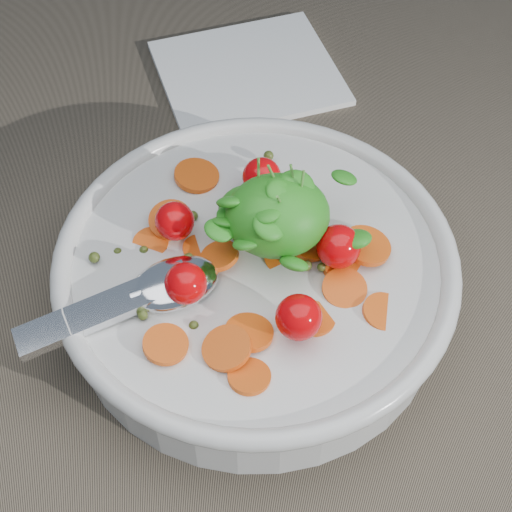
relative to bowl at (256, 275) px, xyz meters
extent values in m
plane|color=#766854|center=(-0.03, 0.03, -0.04)|extent=(6.00, 6.00, 0.00)
cylinder|color=silver|center=(0.00, 0.00, -0.01)|extent=(0.28, 0.28, 0.05)
torus|color=silver|center=(0.00, 0.00, 0.02)|extent=(0.30, 0.30, 0.02)
cylinder|color=silver|center=(0.00, 0.00, -0.03)|extent=(0.14, 0.14, 0.01)
cylinder|color=brown|center=(0.00, 0.00, -0.01)|extent=(0.26, 0.26, 0.04)
cylinder|color=#DE5712|center=(-0.04, 0.02, 0.02)|extent=(0.03, 0.03, 0.01)
cylinder|color=#DE5712|center=(0.06, -0.03, 0.02)|extent=(0.04, 0.04, 0.01)
cylinder|color=#DE5712|center=(-0.01, -0.06, 0.02)|extent=(0.05, 0.05, 0.01)
cylinder|color=#DE5712|center=(0.06, -0.02, 0.02)|extent=(0.04, 0.04, 0.01)
cylinder|color=#DE5712|center=(-0.03, 0.00, 0.03)|extent=(0.03, 0.04, 0.02)
cylinder|color=#DE5712|center=(0.03, -0.06, 0.02)|extent=(0.04, 0.04, 0.01)
cylinder|color=#DE5712|center=(0.02, 0.00, 0.02)|extent=(0.04, 0.04, 0.01)
cylinder|color=#DE5712|center=(-0.03, -0.08, 0.02)|extent=(0.03, 0.03, 0.01)
cylinder|color=#DE5712|center=(0.08, 0.00, 0.03)|extent=(0.05, 0.05, 0.01)
cylinder|color=#DE5712|center=(0.04, 0.01, 0.03)|extent=(0.04, 0.04, 0.02)
cylinder|color=#DE5712|center=(-0.02, -0.10, 0.02)|extent=(0.04, 0.04, 0.01)
cylinder|color=#DE5712|center=(0.08, -0.06, 0.02)|extent=(0.03, 0.03, 0.01)
cylinder|color=#DE5712|center=(-0.04, 0.09, 0.02)|extent=(0.04, 0.04, 0.01)
cylinder|color=#DE5712|center=(-0.08, 0.02, 0.02)|extent=(0.04, 0.04, 0.01)
cylinder|color=#DE5712|center=(-0.06, 0.04, 0.03)|extent=(0.04, 0.04, 0.02)
cylinder|color=#DE5712|center=(-0.07, -0.07, 0.02)|extent=(0.04, 0.04, 0.01)
sphere|color=#3A4717|center=(-0.08, 0.02, 0.02)|extent=(0.01, 0.01, 0.01)
sphere|color=#3A4717|center=(-0.04, 0.04, 0.02)|extent=(0.01, 0.01, 0.01)
sphere|color=#3A4717|center=(0.05, 0.03, 0.02)|extent=(0.01, 0.01, 0.01)
sphere|color=#3A4717|center=(-0.05, -0.05, 0.02)|extent=(0.01, 0.01, 0.01)
sphere|color=#3A4717|center=(-0.12, 0.01, 0.02)|extent=(0.01, 0.01, 0.01)
sphere|color=#3A4717|center=(0.05, -0.02, 0.03)|extent=(0.01, 0.01, 0.01)
sphere|color=#3A4717|center=(0.03, -0.01, 0.03)|extent=(0.01, 0.01, 0.01)
sphere|color=#3A4717|center=(-0.05, 0.00, 0.03)|extent=(0.01, 0.01, 0.01)
sphere|color=#3A4717|center=(0.06, -0.01, 0.02)|extent=(0.01, 0.01, 0.01)
sphere|color=#3A4717|center=(0.03, -0.05, 0.02)|extent=(0.01, 0.01, 0.01)
sphere|color=#3A4717|center=(0.02, 0.10, 0.03)|extent=(0.01, 0.01, 0.01)
sphere|color=#3A4717|center=(0.05, 0.02, 0.02)|extent=(0.01, 0.01, 0.01)
sphere|color=#3A4717|center=(-0.08, -0.04, 0.02)|extent=(0.01, 0.01, 0.01)
sphere|color=#3A4717|center=(-0.06, 0.05, 0.02)|extent=(0.01, 0.01, 0.01)
sphere|color=#3A4717|center=(-0.10, 0.02, 0.02)|extent=(0.01, 0.01, 0.01)
sphere|color=#C30207|center=(0.06, -0.01, 0.04)|extent=(0.03, 0.03, 0.03)
sphere|color=#C30207|center=(0.01, 0.06, 0.04)|extent=(0.03, 0.03, 0.03)
sphere|color=#C30207|center=(-0.06, 0.03, 0.04)|extent=(0.03, 0.03, 0.03)
sphere|color=#C30207|center=(-0.05, -0.03, 0.04)|extent=(0.03, 0.03, 0.03)
sphere|color=#C30207|center=(0.02, -0.07, 0.04)|extent=(0.03, 0.03, 0.03)
ellipsoid|color=green|center=(0.02, 0.01, 0.05)|extent=(0.08, 0.07, 0.06)
ellipsoid|color=green|center=(0.00, 0.02, 0.05)|extent=(0.04, 0.04, 0.03)
ellipsoid|color=green|center=(0.02, 0.02, 0.07)|extent=(0.03, 0.04, 0.02)
ellipsoid|color=green|center=(0.03, 0.02, 0.07)|extent=(0.03, 0.03, 0.03)
ellipsoid|color=green|center=(-0.03, 0.00, 0.06)|extent=(0.03, 0.03, 0.01)
ellipsoid|color=green|center=(0.02, 0.01, 0.06)|extent=(0.03, 0.03, 0.02)
ellipsoid|color=green|center=(0.02, 0.01, 0.06)|extent=(0.03, 0.02, 0.02)
ellipsoid|color=green|center=(0.07, 0.04, 0.06)|extent=(0.02, 0.02, 0.02)
ellipsoid|color=green|center=(-0.01, 0.02, 0.05)|extent=(0.04, 0.04, 0.02)
ellipsoid|color=green|center=(-0.02, 0.02, 0.07)|extent=(0.03, 0.03, 0.03)
ellipsoid|color=green|center=(0.01, -0.01, 0.07)|extent=(0.03, 0.03, 0.02)
ellipsoid|color=green|center=(0.01, 0.00, 0.07)|extent=(0.03, 0.03, 0.03)
ellipsoid|color=green|center=(0.03, 0.01, 0.07)|extent=(0.03, 0.03, 0.02)
ellipsoid|color=green|center=(0.01, 0.02, 0.07)|extent=(0.03, 0.03, 0.02)
ellipsoid|color=green|center=(-0.01, -0.01, 0.05)|extent=(0.03, 0.03, 0.02)
ellipsoid|color=green|center=(0.01, 0.00, 0.06)|extent=(0.04, 0.03, 0.02)
ellipsoid|color=green|center=(-0.02, 0.01, 0.06)|extent=(0.03, 0.02, 0.02)
ellipsoid|color=green|center=(0.03, 0.01, 0.06)|extent=(0.03, 0.03, 0.02)
ellipsoid|color=green|center=(0.01, 0.01, 0.06)|extent=(0.02, 0.02, 0.02)
ellipsoid|color=green|center=(0.07, -0.01, 0.05)|extent=(0.03, 0.04, 0.02)
ellipsoid|color=green|center=(0.01, 0.01, 0.07)|extent=(0.03, 0.03, 0.03)
ellipsoid|color=green|center=(0.02, -0.03, 0.05)|extent=(0.03, 0.03, 0.02)
ellipsoid|color=green|center=(0.02, 0.01, 0.08)|extent=(0.03, 0.03, 0.02)
ellipsoid|color=green|center=(0.02, 0.01, 0.08)|extent=(0.03, 0.03, 0.02)
ellipsoid|color=green|center=(0.02, 0.02, 0.06)|extent=(0.03, 0.03, 0.02)
ellipsoid|color=green|center=(0.01, 0.00, 0.07)|extent=(0.03, 0.03, 0.01)
cylinder|color=#4C8C33|center=(0.02, 0.02, 0.07)|extent=(0.02, 0.00, 0.05)
cylinder|color=#4C8C33|center=(0.03, 0.02, 0.07)|extent=(0.01, 0.02, 0.05)
cylinder|color=#4C8C33|center=(0.00, 0.03, 0.07)|extent=(0.00, 0.01, 0.05)
cylinder|color=#4C8C33|center=(0.02, 0.01, 0.07)|extent=(0.01, 0.02, 0.05)
cylinder|color=#4C8C33|center=(0.03, 0.01, 0.07)|extent=(0.01, 0.01, 0.05)
ellipsoid|color=silver|center=(-0.06, -0.02, 0.03)|extent=(0.08, 0.06, 0.02)
cube|color=silver|center=(-0.11, -0.04, 0.03)|extent=(0.13, 0.06, 0.02)
cylinder|color=silver|center=(-0.08, -0.03, 0.03)|extent=(0.03, 0.02, 0.01)
cube|color=white|center=(0.02, 0.27, -0.03)|extent=(0.20, 0.18, 0.01)
camera|label=1|loc=(-0.04, -0.35, 0.47)|focal=55.00mm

